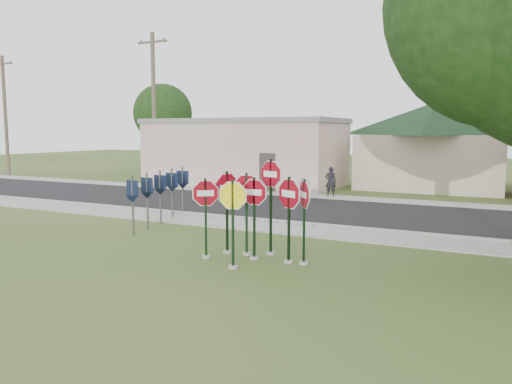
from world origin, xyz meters
The scene contains 20 objects.
ground centered at (0.00, 0.00, 0.00)m, with size 120.00×120.00×0.00m, color #324B1C.
sidewalk_near centered at (0.00, 5.50, 0.03)m, with size 60.00×1.60×0.06m, color gray.
road centered at (0.00, 10.00, 0.02)m, with size 60.00×7.00×0.04m, color black.
sidewalk_far centered at (0.00, 14.30, 0.03)m, with size 60.00×1.60×0.06m, color gray.
curb centered at (0.00, 6.50, 0.07)m, with size 60.00×0.20×0.14m, color gray.
stop_sign_center centered at (0.05, 1.45, 1.39)m, with size 0.98×0.24×2.31m.
stop_sign_yellow centered at (-0.02, 0.42, 1.40)m, with size 0.96×0.24×2.34m.
stop_sign_left centered at (-1.18, 0.98, 1.37)m, with size 0.80×0.60×2.27m.
stop_sign_right centered at (1.02, 1.51, 1.46)m, with size 1.00×0.48×2.38m.
stop_sign_back_right centered at (0.22, 2.12, 1.73)m, with size 0.99×0.30×2.77m.
stop_sign_back_left centered at (-0.35, 1.78, 1.49)m, with size 1.08×0.24×2.42m.
stop_sign_far_right centered at (1.43, 1.56, 1.39)m, with size 0.64×0.77×2.32m.
stop_sign_far_left centered at (-0.95, 1.73, 1.51)m, with size 0.45×1.08×2.44m.
route_sign_row centered at (-5.40, 4.50, 1.22)m, with size 1.43×4.63×2.00m.
building_stucco centered at (-9.00, 18.00, 2.15)m, with size 12.20×6.20×4.20m.
building_house centered at (2.00, 22.00, 3.65)m, with size 11.60×11.60×6.20m.
utility_pole_near centered at (-14.00, 15.20, 4.97)m, with size 2.20×0.26×9.50m.
utility_pole_far centered at (-28.00, 15.20, 4.71)m, with size 2.20×0.26×9.00m.
bg_tree_left centered at (-20.00, 24.00, 4.88)m, with size 4.90×4.90×7.35m.
pedestrian centered at (-2.10, 14.43, 0.83)m, with size 0.56×0.37×1.54m, color black.
Camera 1 is at (5.98, -10.24, 3.44)m, focal length 35.00 mm.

